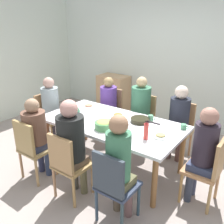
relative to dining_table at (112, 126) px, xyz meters
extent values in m
plane|color=gray|center=(0.00, 0.00, -0.67)|extent=(7.22, 7.22, 0.00)
cube|color=silver|center=(0.00, 2.20, 0.63)|extent=(6.25, 0.12, 2.60)
cube|color=white|center=(0.00, 0.00, 0.05)|extent=(2.06, 1.06, 0.04)
cylinder|color=#955739|center=(-0.93, -0.43, -0.32)|extent=(0.07, 0.07, 0.70)
cylinder|color=brown|center=(0.93, -0.43, -0.32)|extent=(0.07, 0.07, 0.70)
cylinder|color=brown|center=(-0.93, 0.43, -0.32)|extent=(0.07, 0.07, 0.70)
cylinder|color=#915F32|center=(0.93, 0.43, -0.32)|extent=(0.07, 0.07, 0.70)
cube|color=#AA844D|center=(0.00, -0.83, -0.23)|extent=(0.40, 0.40, 0.04)
cylinder|color=#AE7E59|center=(-0.17, -1.00, -0.46)|extent=(0.04, 0.04, 0.43)
cylinder|color=#A87F4B|center=(0.17, -1.00, -0.46)|extent=(0.04, 0.04, 0.43)
cylinder|color=#A57E57|center=(-0.17, -0.66, -0.46)|extent=(0.04, 0.04, 0.43)
cylinder|color=#AF8351|center=(0.17, -0.66, -0.46)|extent=(0.04, 0.04, 0.43)
cube|color=tan|center=(0.00, -1.01, 0.00)|extent=(0.38, 0.04, 0.45)
cylinder|color=#524E46|center=(-0.08, -0.73, -0.45)|extent=(0.09, 0.09, 0.45)
cylinder|color=brown|center=(0.08, -0.73, -0.45)|extent=(0.09, 0.09, 0.45)
cube|color=brown|center=(0.00, -0.83, -0.17)|extent=(0.30, 0.30, 0.10)
cylinder|color=black|center=(0.00, -0.83, 0.15)|extent=(0.33, 0.33, 0.54)
sphere|color=tan|center=(0.00, -0.83, 0.52)|extent=(0.21, 0.21, 0.21)
cube|color=tan|center=(0.69, 0.83, -0.23)|extent=(0.40, 0.40, 0.04)
cylinder|color=#AE784E|center=(0.86, 1.00, -0.46)|extent=(0.04, 0.04, 0.43)
cylinder|color=tan|center=(0.52, 1.00, -0.46)|extent=(0.04, 0.04, 0.43)
cylinder|color=#B67A4B|center=(0.86, 0.66, -0.46)|extent=(0.04, 0.04, 0.43)
cylinder|color=#A47649|center=(0.52, 0.66, -0.46)|extent=(0.04, 0.04, 0.43)
cube|color=#B18053|center=(0.69, 1.01, 0.00)|extent=(0.38, 0.04, 0.45)
cylinder|color=brown|center=(0.77, 0.73, -0.45)|extent=(0.09, 0.09, 0.45)
cylinder|color=brown|center=(0.61, 0.73, -0.45)|extent=(0.09, 0.09, 0.45)
cube|color=brown|center=(0.69, 0.83, -0.17)|extent=(0.30, 0.30, 0.10)
cylinder|color=#202330|center=(0.69, 0.83, 0.11)|extent=(0.31, 0.31, 0.46)
sphere|color=beige|center=(0.69, 0.83, 0.43)|extent=(0.21, 0.21, 0.21)
cube|color=tan|center=(-1.33, 0.00, -0.23)|extent=(0.40, 0.40, 0.04)
cylinder|color=#AE874D|center=(-1.50, 0.17, -0.46)|extent=(0.04, 0.04, 0.43)
cylinder|color=#B07650|center=(-1.50, -0.17, -0.46)|extent=(0.04, 0.04, 0.43)
cylinder|color=#B37D51|center=(-1.16, 0.17, -0.46)|extent=(0.04, 0.04, 0.43)
cylinder|color=tan|center=(-1.16, -0.17, -0.46)|extent=(0.04, 0.04, 0.43)
cube|color=#B27F52|center=(-1.51, 0.00, 0.00)|extent=(0.04, 0.38, 0.45)
cylinder|color=#373539|center=(-1.23, 0.08, -0.45)|extent=(0.09, 0.09, 0.45)
cylinder|color=#3D3744|center=(-1.23, -0.08, -0.45)|extent=(0.09, 0.09, 0.45)
cube|color=#434649|center=(-1.33, 0.00, -0.17)|extent=(0.30, 0.30, 0.10)
cylinder|color=#8FA0A7|center=(-1.33, 0.00, 0.12)|extent=(0.29, 0.29, 0.48)
sphere|color=tan|center=(-1.33, 0.00, 0.45)|extent=(0.19, 0.19, 0.19)
cube|color=tan|center=(0.00, 0.83, -0.23)|extent=(0.40, 0.40, 0.04)
cylinder|color=#A7784C|center=(0.17, 1.00, -0.46)|extent=(0.04, 0.04, 0.43)
cylinder|color=#AD7A56|center=(-0.17, 1.00, -0.46)|extent=(0.04, 0.04, 0.43)
cylinder|color=tan|center=(0.17, 0.66, -0.46)|extent=(0.04, 0.04, 0.43)
cylinder|color=#B47D50|center=(-0.17, 0.66, -0.46)|extent=(0.04, 0.04, 0.43)
cube|color=#AA8254|center=(0.00, 1.01, 0.00)|extent=(0.38, 0.04, 0.45)
cylinder|color=#2A3453|center=(0.08, 0.73, -0.45)|extent=(0.09, 0.09, 0.45)
cylinder|color=#2D3252|center=(-0.08, 0.73, -0.45)|extent=(0.09, 0.09, 0.45)
cube|color=navy|center=(0.00, 0.83, -0.17)|extent=(0.30, 0.30, 0.10)
cylinder|color=#366E51|center=(0.00, 0.83, 0.14)|extent=(0.33, 0.33, 0.53)
sphere|color=tan|center=(0.00, 0.83, 0.49)|extent=(0.18, 0.18, 0.18)
cube|color=#A38854|center=(-0.69, -0.83, -0.23)|extent=(0.40, 0.40, 0.04)
cylinder|color=tan|center=(-0.86, -1.00, -0.46)|extent=(0.04, 0.04, 0.43)
cylinder|color=tan|center=(-0.52, -1.00, -0.46)|extent=(0.04, 0.04, 0.43)
cylinder|color=#AD8349|center=(-0.86, -0.66, -0.46)|extent=(0.04, 0.04, 0.43)
cylinder|color=tan|center=(-0.52, -0.66, -0.46)|extent=(0.04, 0.04, 0.43)
cube|color=#A58650|center=(-0.69, -1.01, 0.00)|extent=(0.38, 0.04, 0.45)
cylinder|color=#2D3051|center=(-0.77, -0.73, -0.45)|extent=(0.09, 0.09, 0.45)
cylinder|color=navy|center=(-0.61, -0.73, -0.45)|extent=(0.09, 0.09, 0.45)
cube|color=#2C324D|center=(-0.69, -0.83, -0.17)|extent=(0.30, 0.30, 0.10)
cylinder|color=brown|center=(-0.69, -0.83, 0.10)|extent=(0.32, 0.32, 0.44)
sphere|color=#9B775C|center=(-0.69, -0.83, 0.41)|extent=(0.19, 0.19, 0.19)
cube|color=#B67E50|center=(1.33, 0.00, -0.23)|extent=(0.40, 0.40, 0.04)
cylinder|color=tan|center=(1.50, -0.17, -0.46)|extent=(0.04, 0.04, 0.43)
cylinder|color=#B58052|center=(1.50, 0.17, -0.46)|extent=(0.04, 0.04, 0.43)
cylinder|color=#B38147|center=(1.16, -0.17, -0.46)|extent=(0.04, 0.04, 0.43)
cylinder|color=#AC844F|center=(1.16, 0.17, -0.46)|extent=(0.04, 0.04, 0.43)
cube|color=#AE8253|center=(1.51, 0.00, 0.00)|extent=(0.04, 0.38, 0.45)
cylinder|color=#343B4B|center=(1.23, -0.08, -0.45)|extent=(0.09, 0.09, 0.45)
cylinder|color=#353A50|center=(1.23, 0.08, -0.45)|extent=(0.09, 0.09, 0.45)
cube|color=#2F3753|center=(1.33, 0.00, -0.17)|extent=(0.30, 0.30, 0.10)
cylinder|color=#2A222E|center=(1.33, 0.00, 0.13)|extent=(0.27, 0.27, 0.50)
sphere|color=#AA7464|center=(1.33, 0.00, 0.47)|extent=(0.20, 0.20, 0.20)
cube|color=#A7764E|center=(-0.69, 0.83, -0.23)|extent=(0.40, 0.40, 0.04)
cylinder|color=#A88255|center=(-0.52, 1.00, -0.46)|extent=(0.04, 0.04, 0.43)
cylinder|color=#A9775A|center=(-0.86, 1.00, -0.46)|extent=(0.04, 0.04, 0.43)
cylinder|color=#AD7C57|center=(-0.52, 0.66, -0.46)|extent=(0.04, 0.04, 0.43)
cylinder|color=#AC8947|center=(-0.86, 0.66, -0.46)|extent=(0.04, 0.04, 0.43)
cube|color=#A37C52|center=(-0.69, 1.01, 0.00)|extent=(0.38, 0.04, 0.45)
cylinder|color=#372E51|center=(-0.61, 0.73, -0.45)|extent=(0.09, 0.09, 0.45)
cylinder|color=#303C43|center=(-0.77, 0.73, -0.45)|extent=(0.09, 0.09, 0.45)
cube|color=#352A46|center=(-0.69, 0.83, -0.17)|extent=(0.30, 0.30, 0.10)
cylinder|color=#5C3A9B|center=(-0.69, 0.83, 0.09)|extent=(0.31, 0.31, 0.42)
sphere|color=#9E7F52|center=(-0.69, 0.83, 0.38)|extent=(0.19, 0.19, 0.19)
cube|color=#29354D|center=(0.69, -0.83, -0.23)|extent=(0.40, 0.40, 0.04)
cylinder|color=#304254|center=(0.52, -1.00, -0.46)|extent=(0.04, 0.04, 0.43)
cylinder|color=#2C3D43|center=(0.86, -1.00, -0.46)|extent=(0.04, 0.04, 0.43)
cylinder|color=navy|center=(0.52, -0.66, -0.46)|extent=(0.04, 0.04, 0.43)
cylinder|color=#2C414E|center=(0.86, -0.66, -0.46)|extent=(0.04, 0.04, 0.43)
cube|color=#2F3943|center=(0.69, -1.01, 0.00)|extent=(0.38, 0.04, 0.45)
cylinder|color=brown|center=(0.61, -0.73, -0.45)|extent=(0.09, 0.09, 0.45)
cylinder|color=brown|center=(0.77, -0.73, -0.45)|extent=(0.09, 0.09, 0.45)
cube|color=brown|center=(0.69, -0.83, -0.17)|extent=(0.30, 0.30, 0.10)
cylinder|color=#3B7855|center=(0.69, -0.83, 0.14)|extent=(0.27, 0.27, 0.53)
sphere|color=#9D7152|center=(0.69, -0.83, 0.50)|extent=(0.20, 0.20, 0.20)
cylinder|color=white|center=(-0.34, -0.37, 0.08)|extent=(0.23, 0.23, 0.01)
ellipsoid|color=#AF623F|center=(-0.34, -0.37, 0.10)|extent=(0.13, 0.13, 0.02)
cylinder|color=white|center=(-0.70, 0.29, 0.08)|extent=(0.24, 0.24, 0.01)
ellipsoid|color=#D57D60|center=(-0.70, 0.29, 0.10)|extent=(0.13, 0.13, 0.02)
cylinder|color=silver|center=(-0.05, 0.23, 0.08)|extent=(0.24, 0.24, 0.01)
ellipsoid|color=#A5642F|center=(-0.05, 0.23, 0.10)|extent=(0.13, 0.13, 0.02)
cylinder|color=white|center=(0.78, -0.03, 0.08)|extent=(0.22, 0.22, 0.01)
ellipsoid|color=tan|center=(0.78, -0.03, 0.10)|extent=(0.12, 0.12, 0.02)
cylinder|color=#48854D|center=(0.06, -0.26, 0.12)|extent=(0.27, 0.27, 0.10)
ellipsoid|color=#91AF52|center=(0.06, -0.26, 0.17)|extent=(0.21, 0.21, 0.04)
cylinder|color=black|center=(0.33, 0.23, 0.10)|extent=(0.27, 0.27, 0.06)
cylinder|color=black|center=(0.56, 0.23, 0.11)|extent=(0.18, 0.02, 0.02)
cylinder|color=#509069|center=(0.44, 0.35, 0.12)|extent=(0.08, 0.08, 0.09)
torus|color=#519361|center=(0.49, 0.35, 0.12)|extent=(0.05, 0.01, 0.05)
cylinder|color=#4F8E62|center=(-0.74, -0.26, 0.12)|extent=(0.08, 0.08, 0.09)
torus|color=#46845A|center=(-0.69, -0.26, 0.12)|extent=(0.05, 0.01, 0.05)
cylinder|color=#4F936A|center=(0.93, 0.36, 0.11)|extent=(0.08, 0.08, 0.07)
torus|color=#479062|center=(0.98, 0.36, 0.11)|extent=(0.05, 0.01, 0.05)
cylinder|color=#428964|center=(-0.65, -0.05, 0.11)|extent=(0.08, 0.08, 0.08)
torus|color=#51936A|center=(-0.59, -0.05, 0.11)|extent=(0.05, 0.01, 0.05)
cylinder|color=#EAD051|center=(-0.78, -0.03, 0.12)|extent=(0.09, 0.09, 0.09)
torus|color=#E7BD54|center=(-0.72, -0.03, 0.12)|extent=(0.05, 0.01, 0.05)
cylinder|color=red|center=(0.66, -0.20, 0.17)|extent=(0.06, 0.06, 0.21)
cone|color=red|center=(0.66, -0.20, 0.29)|extent=(0.05, 0.05, 0.03)
cylinder|color=black|center=(0.66, -0.20, 0.31)|extent=(0.03, 0.03, 0.01)
cylinder|color=#477B2F|center=(0.41, -0.43, 0.18)|extent=(0.05, 0.05, 0.21)
cone|color=#428937|center=(0.41, -0.43, 0.30)|extent=(0.05, 0.05, 0.03)
cylinder|color=silver|center=(0.41, -0.43, 0.32)|extent=(0.03, 0.03, 0.01)
cylinder|color=silver|center=(-0.54, -0.30, 0.14)|extent=(0.06, 0.06, 0.14)
cone|color=silver|center=(-0.54, -0.30, 0.23)|extent=(0.06, 0.06, 0.03)
cylinder|color=red|center=(-0.54, -0.30, 0.25)|extent=(0.03, 0.03, 0.01)
cube|color=tan|center=(-1.34, 1.90, -0.22)|extent=(0.70, 0.44, 0.90)
camera|label=1|loc=(1.96, -2.69, 1.49)|focal=40.00mm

